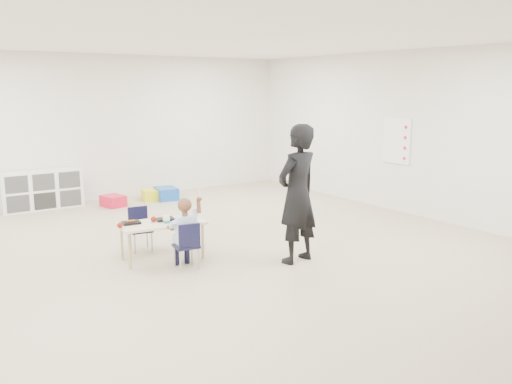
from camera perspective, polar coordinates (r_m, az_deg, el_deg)
room at (r=6.82m, az=-3.97°, el=4.42°), size 9.00×9.02×2.80m
table at (r=7.06m, az=-9.83°, el=-5.02°), size 1.13×0.67×0.49m
chair_near at (r=6.65m, az=-7.37°, el=-5.57°), size 0.32×0.30×0.59m
chair_far at (r=7.46m, az=-12.05°, el=-3.88°), size 0.32×0.30×0.59m
child at (r=6.60m, az=-7.40°, el=-4.16°), size 0.44×0.44×0.92m
lunch_tray_near at (r=7.08m, az=-9.53°, el=-2.84°), size 0.24×0.19×0.03m
lunch_tray_far at (r=6.98m, az=-13.01°, el=-3.17°), size 0.24×0.19×0.03m
milk_carton at (r=6.91m, az=-9.42°, el=-2.88°), size 0.08×0.08×0.10m
bread_roll at (r=6.97m, az=-7.60°, el=-2.85°), size 0.09×0.09×0.07m
apple_near at (r=7.02m, az=-10.74°, el=-2.83°), size 0.07×0.07×0.07m
apple_far at (r=6.80m, az=-14.13°, el=-3.42°), size 0.07×0.07×0.07m
cubby_shelf at (r=10.52m, az=-21.63°, el=0.21°), size 1.40×0.40×0.70m
rules_poster at (r=9.86m, az=14.59°, el=5.24°), size 0.02×0.60×0.80m
adult at (r=6.74m, az=4.38°, el=-0.22°), size 0.71×0.54×1.74m
bin_red at (r=10.37m, az=-14.80°, el=-0.91°), size 0.42×0.49×0.21m
bin_yellow at (r=10.82m, az=-10.99°, el=-0.27°), size 0.40×0.48×0.20m
bin_blue at (r=10.79m, az=-9.43°, el=-0.16°), size 0.44×0.53×0.24m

